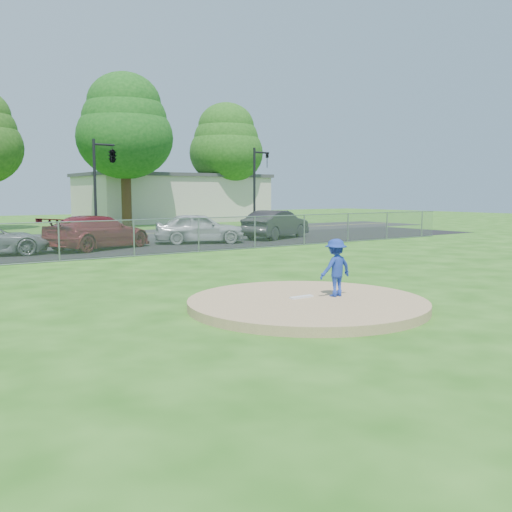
# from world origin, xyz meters

# --- Properties ---
(ground) EXTENTS (120.00, 120.00, 0.00)m
(ground) POSITION_xyz_m (0.00, 10.00, 0.00)
(ground) COLOR #215813
(ground) RESTS_ON ground
(pitchers_mound) EXTENTS (5.40, 5.40, 0.20)m
(pitchers_mound) POSITION_xyz_m (0.00, 0.00, 0.10)
(pitchers_mound) COLOR tan
(pitchers_mound) RESTS_ON ground
(pitching_rubber) EXTENTS (0.60, 0.15, 0.04)m
(pitching_rubber) POSITION_xyz_m (0.00, 0.20, 0.22)
(pitching_rubber) COLOR white
(pitching_rubber) RESTS_ON pitchers_mound
(chain_link_fence) EXTENTS (40.00, 0.06, 1.50)m
(chain_link_fence) POSITION_xyz_m (0.00, 12.00, 0.75)
(chain_link_fence) COLOR gray
(chain_link_fence) RESTS_ON ground
(parking_lot) EXTENTS (50.00, 8.00, 0.01)m
(parking_lot) POSITION_xyz_m (0.00, 16.50, 0.01)
(parking_lot) COLOR black
(parking_lot) RESTS_ON ground
(street) EXTENTS (60.00, 7.00, 0.01)m
(street) POSITION_xyz_m (0.00, 24.00, 0.00)
(street) COLOR #242326
(street) RESTS_ON ground
(commercial_building) EXTENTS (16.40, 9.40, 4.30)m
(commercial_building) POSITION_xyz_m (16.00, 38.00, 2.16)
(commercial_building) COLOR beige
(commercial_building) RESTS_ON ground
(tree_right) EXTENTS (7.28, 7.28, 11.63)m
(tree_right) POSITION_xyz_m (9.00, 32.00, 7.65)
(tree_right) COLOR #3B2415
(tree_right) RESTS_ON ground
(tree_far_right) EXTENTS (6.72, 6.72, 10.74)m
(tree_far_right) POSITION_xyz_m (20.00, 35.00, 7.06)
(tree_far_right) COLOR #342012
(tree_far_right) RESTS_ON ground
(traffic_signal_center) EXTENTS (1.42, 2.48, 5.60)m
(traffic_signal_center) POSITION_xyz_m (3.97, 22.00, 4.61)
(traffic_signal_center) COLOR black
(traffic_signal_center) RESTS_ON ground
(traffic_signal_right) EXTENTS (1.28, 0.20, 5.60)m
(traffic_signal_right) POSITION_xyz_m (14.24, 22.00, 3.36)
(traffic_signal_right) COLOR black
(traffic_signal_right) RESTS_ON ground
(pitcher) EXTENTS (0.86, 0.50, 1.33)m
(pitcher) POSITION_xyz_m (0.79, -0.08, 0.87)
(pitcher) COLOR #1C369B
(pitcher) RESTS_ON pitchers_mound
(parked_car_darkred) EXTENTS (5.79, 4.07, 1.56)m
(parked_car_darkred) POSITION_xyz_m (0.93, 15.93, 0.79)
(parked_car_darkred) COLOR maroon
(parked_car_darkred) RESTS_ON parking_lot
(parked_car_pearl) EXTENTS (4.94, 3.45, 1.56)m
(parked_car_pearl) POSITION_xyz_m (6.28, 15.94, 0.79)
(parked_car_pearl) COLOR #B8BBBD
(parked_car_pearl) RESTS_ON parking_lot
(parked_car_charcoal) EXTENTS (5.12, 3.36, 1.59)m
(parked_car_charcoal) POSITION_xyz_m (11.39, 16.12, 0.81)
(parked_car_charcoal) COLOR black
(parked_car_charcoal) RESTS_ON parking_lot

